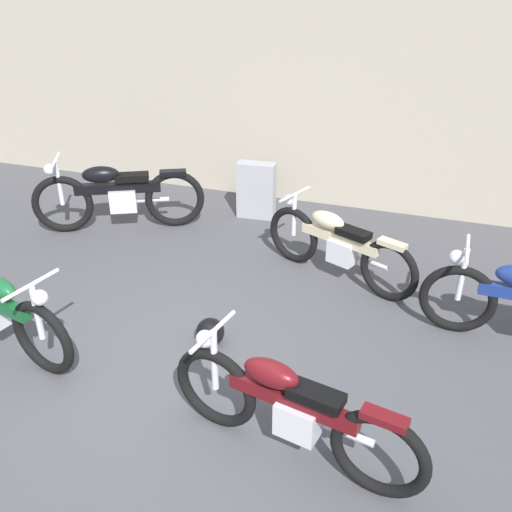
{
  "coord_description": "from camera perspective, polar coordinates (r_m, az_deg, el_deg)",
  "views": [
    {
      "loc": [
        2.06,
        -3.52,
        3.45
      ],
      "look_at": [
        0.45,
        1.45,
        0.55
      ],
      "focal_mm": 40.73,
      "sensor_mm": 36.0,
      "label": 1
    }
  ],
  "objects": [
    {
      "name": "building_wall",
      "position": [
        8.38,
        3.34,
        15.42
      ],
      "size": [
        18.0,
        0.3,
        2.97
      ],
      "primitive_type": "cube",
      "color": "#B2A893",
      "rests_on": "ground_plane"
    },
    {
      "name": "motorcycle_black",
      "position": [
        7.8,
        -13.48,
        5.83
      ],
      "size": [
        2.05,
        1.11,
        1.0
      ],
      "rotation": [
        0.0,
        0.0,
        3.58
      ],
      "color": "black",
      "rests_on": "ground_plane"
    },
    {
      "name": "stone_marker",
      "position": [
        7.97,
        0.02,
        6.46
      ],
      "size": [
        0.53,
        0.24,
        0.78
      ],
      "primitive_type": "cube",
      "rotation": [
        0.0,
        0.0,
        0.08
      ],
      "color": "#9E9EA3",
      "rests_on": "ground_plane"
    },
    {
      "name": "ground_plane",
      "position": [
        5.34,
        -9.61,
        -11.72
      ],
      "size": [
        40.0,
        40.0,
        0.0
      ],
      "primitive_type": "plane",
      "color": "#47474C"
    },
    {
      "name": "motorcycle_cream",
      "position": [
        6.52,
        8.03,
        1.07
      ],
      "size": [
        1.84,
        0.94,
        0.88
      ],
      "rotation": [
        0.0,
        0.0,
        2.74
      ],
      "color": "black",
      "rests_on": "ground_plane"
    },
    {
      "name": "helmet",
      "position": [
        5.59,
        -4.52,
        -7.45
      ],
      "size": [
        0.27,
        0.27,
        0.27
      ],
      "primitive_type": "sphere",
      "color": "black",
      "rests_on": "ground_plane"
    },
    {
      "name": "motorcycle_maroon",
      "position": [
        4.35,
        3.37,
        -14.81
      ],
      "size": [
        2.02,
        0.68,
        0.92
      ],
      "rotation": [
        0.0,
        0.0,
        2.93
      ],
      "color": "black",
      "rests_on": "ground_plane"
    }
  ]
}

